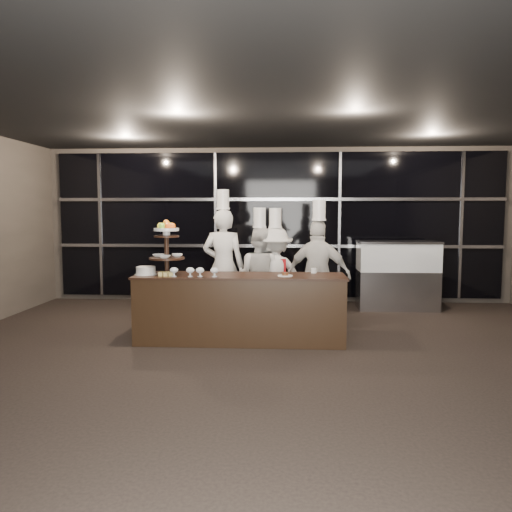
# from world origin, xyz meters

# --- Properties ---
(room) EXTENTS (10.00, 10.00, 10.00)m
(room) POSITION_xyz_m (0.00, 0.00, 1.50)
(room) COLOR black
(room) RESTS_ON ground
(window_wall) EXTENTS (8.60, 0.10, 2.80)m
(window_wall) POSITION_xyz_m (0.00, 4.94, 1.50)
(window_wall) COLOR black
(window_wall) RESTS_ON ground
(buffet_counter) EXTENTS (2.84, 0.74, 0.92)m
(buffet_counter) POSITION_xyz_m (-0.46, 1.89, 0.47)
(buffet_counter) COLOR black
(buffet_counter) RESTS_ON ground
(display_stand) EXTENTS (0.48, 0.48, 0.74)m
(display_stand) POSITION_xyz_m (-1.46, 1.89, 1.34)
(display_stand) COLOR black
(display_stand) RESTS_ON buffet_counter
(compotes) EXTENTS (0.65, 0.11, 0.12)m
(compotes) POSITION_xyz_m (-1.04, 1.67, 1.00)
(compotes) COLOR silver
(compotes) RESTS_ON buffet_counter
(layer_cake) EXTENTS (0.30, 0.30, 0.11)m
(layer_cake) POSITION_xyz_m (-1.74, 1.84, 0.97)
(layer_cake) COLOR white
(layer_cake) RESTS_ON buffet_counter
(pastry_squares) EXTENTS (0.20, 0.13, 0.05)m
(pastry_squares) POSITION_xyz_m (-1.42, 1.73, 0.95)
(pastry_squares) COLOR #DEC86C
(pastry_squares) RESTS_ON buffet_counter
(small_plate) EXTENTS (0.20, 0.20, 0.05)m
(small_plate) POSITION_xyz_m (0.16, 1.79, 0.94)
(small_plate) COLOR white
(small_plate) RESTS_ON buffet_counter
(chef_cup) EXTENTS (0.08, 0.08, 0.07)m
(chef_cup) POSITION_xyz_m (0.55, 2.14, 0.96)
(chef_cup) COLOR white
(chef_cup) RESTS_ON buffet_counter
(display_case) EXTENTS (1.43, 0.62, 1.24)m
(display_case) POSITION_xyz_m (2.19, 4.30, 0.69)
(display_case) COLOR #A5A5AA
(display_case) RESTS_ON ground
(chef_a) EXTENTS (0.69, 0.48, 2.11)m
(chef_a) POSITION_xyz_m (-0.82, 3.00, 0.93)
(chef_a) COLOR silver
(chef_a) RESTS_ON ground
(chef_b) EXTENTS (0.91, 0.82, 1.83)m
(chef_b) POSITION_xyz_m (-0.24, 2.91, 0.78)
(chef_b) COLOR silver
(chef_b) RESTS_ON ground
(chef_c) EXTENTS (1.10, 0.82, 1.83)m
(chef_c) POSITION_xyz_m (-0.00, 2.96, 0.78)
(chef_c) COLOR silver
(chef_c) RESTS_ON ground
(chef_d) EXTENTS (1.04, 0.65, 1.95)m
(chef_d) POSITION_xyz_m (0.65, 2.66, 0.84)
(chef_d) COLOR silver
(chef_d) RESTS_ON ground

